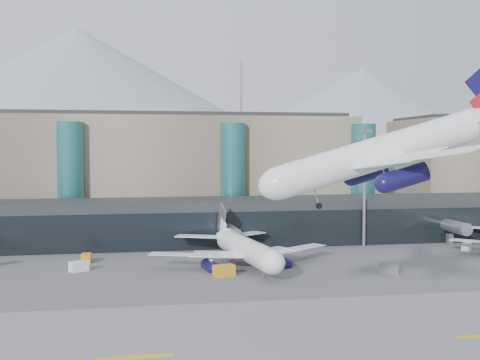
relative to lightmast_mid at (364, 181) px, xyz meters
name	(u,v)px	position (x,y,z in m)	size (l,w,h in m)	color
ground	(286,310)	(-30.00, -48.00, -14.42)	(900.00, 900.00, 0.00)	#515154
runway_strip	(321,346)	(-30.00, -63.00, -14.40)	(400.00, 40.00, 0.04)	slate
runway_markings	(321,346)	(-30.00, -63.00, -14.37)	(128.00, 1.00, 0.02)	gold
concourse	(223,221)	(-30.02, 9.73, -9.45)	(170.00, 27.00, 10.00)	black
terminal_main	(115,171)	(-55.00, 42.00, 1.03)	(130.00, 30.00, 31.00)	gray
teal_towers	(154,179)	(-44.99, 26.01, -0.41)	(116.40, 19.40, 46.00)	#266B6C
mountain_ridge	(181,116)	(-14.03, 332.00, 31.33)	(910.00, 400.00, 110.00)	gray
lightmast_mid	(364,181)	(0.00, 0.00, 0.00)	(3.00, 1.20, 25.60)	slate
hero_jet	(402,140)	(-20.47, -62.02, 7.99)	(32.08, 32.56, 10.51)	white
jet_parked_mid	(241,240)	(-30.41, -15.54, -9.99)	(36.03, 36.09, 11.71)	white
veh_a	(79,266)	(-59.52, -17.16, -13.54)	(3.13, 1.76, 1.76)	silver
veh_b	(86,258)	(-58.87, -9.04, -13.59)	(2.88, 1.77, 1.66)	orange
veh_c	(389,268)	(-6.72, -28.33, -13.52)	(3.24, 1.71, 1.80)	#535258
veh_d	(467,246)	(19.29, -9.13, -13.60)	(2.88, 1.54, 1.65)	silver
veh_h	(224,271)	(-35.07, -25.78, -13.45)	(3.49, 1.84, 1.93)	orange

